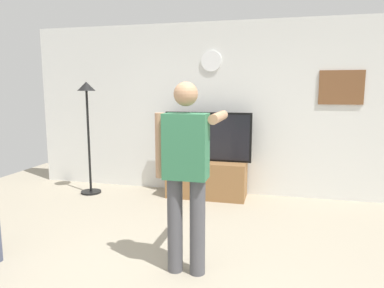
% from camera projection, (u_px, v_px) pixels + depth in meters
% --- Properties ---
extents(ground_plane, '(8.40, 8.40, 0.00)m').
position_uv_depth(ground_plane, '(164.00, 286.00, 3.03)').
color(ground_plane, '#9E937F').
extents(back_wall, '(6.40, 0.10, 2.70)m').
position_uv_depth(back_wall, '(221.00, 109.00, 5.65)').
color(back_wall, silver).
rests_on(back_wall, ground_plane).
extents(tv_stand, '(1.21, 0.54, 0.56)m').
position_uv_depth(tv_stand, '(207.00, 179.00, 5.51)').
color(tv_stand, olive).
rests_on(tv_stand, ground_plane).
extents(television, '(1.35, 0.07, 0.75)m').
position_uv_depth(television, '(208.00, 137.00, 5.45)').
color(television, black).
rests_on(television, tv_stand).
extents(wall_clock, '(0.32, 0.03, 0.32)m').
position_uv_depth(wall_clock, '(211.00, 61.00, 5.51)').
color(wall_clock, white).
extents(framed_picture, '(0.62, 0.04, 0.49)m').
position_uv_depth(framed_picture, '(341.00, 87.00, 5.12)').
color(framed_picture, brown).
extents(floor_lamp, '(0.32, 0.32, 1.78)m').
position_uv_depth(floor_lamp, '(88.00, 114.00, 5.55)').
color(floor_lamp, black).
rests_on(floor_lamp, ground_plane).
extents(person_standing_nearer_lamp, '(0.56, 0.78, 1.73)m').
position_uv_depth(person_standing_nearer_lamp, '(186.00, 168.00, 3.13)').
color(person_standing_nearer_lamp, '#4C4C51').
rests_on(person_standing_nearer_lamp, ground_plane).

